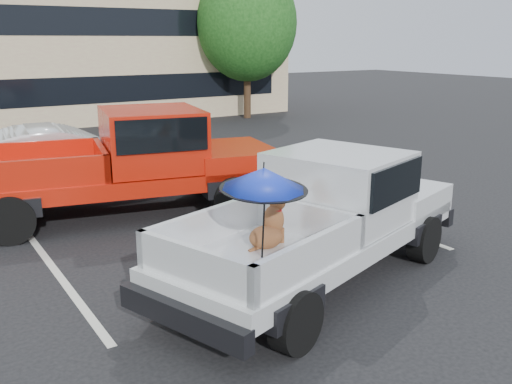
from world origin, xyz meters
TOP-DOWN VIEW (x-y plane):
  - ground at (0.00, 0.00)m, footprint 90.00×90.00m
  - stripe_left at (-3.00, 2.00)m, footprint 0.12×5.00m
  - stripe_right at (3.00, 2.00)m, footprint 0.12×5.00m
  - motel_building at (2.00, 20.99)m, footprint 20.40×8.40m
  - tree_right at (9.00, 16.00)m, footprint 4.46×4.46m
  - tree_back at (6.00, 24.00)m, footprint 4.68×4.68m
  - silver_pickup at (0.52, -0.16)m, footprint 6.02×3.67m
  - red_pickup at (-0.61, 4.41)m, footprint 6.85×3.53m
  - silver_sedan at (-1.64, 6.89)m, footprint 4.96×2.19m

SIDE VIEW (x-z plane):
  - ground at x=0.00m, z-range 0.00..0.00m
  - stripe_left at x=-3.00m, z-range 0.00..0.01m
  - stripe_right at x=3.00m, z-range 0.00..0.01m
  - silver_sedan at x=-1.64m, z-range 0.00..1.58m
  - silver_pickup at x=0.52m, z-range 0.02..2.08m
  - red_pickup at x=-0.61m, z-range 0.10..2.25m
  - motel_building at x=2.00m, z-range 0.06..6.36m
  - tree_right at x=9.00m, z-range 0.82..7.60m
  - tree_back at x=6.00m, z-range 0.86..7.97m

